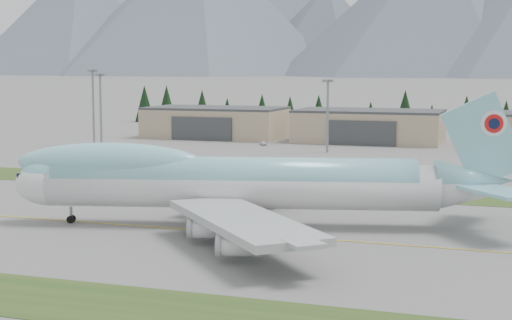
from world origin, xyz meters
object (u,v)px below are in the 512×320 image
at_px(boeing_747_freighter, 235,181).
at_px(service_vehicle_a, 263,145).
at_px(hangar_center, 369,126).
at_px(service_vehicle_b, 476,152).
at_px(hangar_left, 216,122).

xyz_separation_m(boeing_747_freighter, service_vehicle_a, (-36.19, 123.00, -7.05)).
xyz_separation_m(hangar_center, service_vehicle_a, (-30.11, -21.50, -5.39)).
bearing_deg(service_vehicle_b, hangar_left, 106.50).
height_order(hangar_center, service_vehicle_b, hangar_center).
height_order(boeing_747_freighter, service_vehicle_b, boeing_747_freighter).
xyz_separation_m(service_vehicle_a, service_vehicle_b, (65.82, 0.87, 0.00)).
xyz_separation_m(boeing_747_freighter, hangar_center, (-6.08, 144.51, -1.66)).
relative_size(hangar_center, service_vehicle_a, 12.19).
bearing_deg(service_vehicle_a, hangar_center, 2.44).
bearing_deg(hangar_center, service_vehicle_a, -144.47).
bearing_deg(hangar_center, hangar_left, 180.00).
bearing_deg(boeing_747_freighter, hangar_center, 78.38).
distance_m(service_vehicle_a, service_vehicle_b, 65.83).
distance_m(boeing_747_freighter, service_vehicle_b, 127.56).
relative_size(boeing_747_freighter, hangar_left, 1.69).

